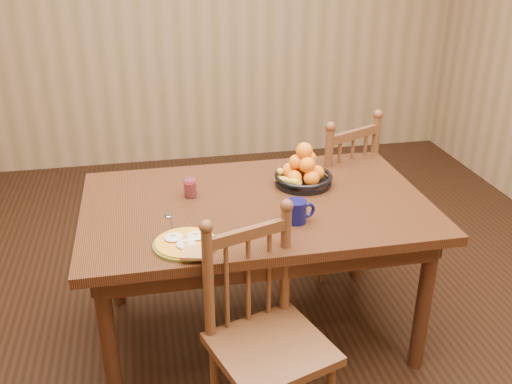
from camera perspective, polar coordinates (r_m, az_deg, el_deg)
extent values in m
cube|color=black|center=(3.07, 0.00, -13.72)|extent=(4.50, 5.00, 0.01)
cube|color=brown|center=(4.90, -6.14, 18.33)|extent=(4.50, 0.01, 2.70)
cube|color=black|center=(2.67, 0.00, -1.41)|extent=(1.60, 1.00, 0.04)
cube|color=black|center=(3.07, -1.56, 0.82)|extent=(1.40, 0.04, 0.10)
cube|color=black|center=(2.35, 2.05, -7.49)|extent=(1.40, 0.04, 0.10)
cube|color=black|center=(2.92, 14.00, -1.38)|extent=(0.04, 0.84, 0.10)
cube|color=black|center=(2.67, -15.35, -4.12)|extent=(0.04, 0.84, 0.10)
cylinder|color=black|center=(2.51, -14.48, -14.58)|extent=(0.07, 0.07, 0.70)
cylinder|color=black|center=(2.76, 16.41, -10.71)|extent=(0.07, 0.07, 0.70)
cylinder|color=black|center=(3.17, -14.05, -5.39)|extent=(0.07, 0.07, 0.70)
cylinder|color=black|center=(3.37, 10.39, -3.05)|extent=(0.07, 0.07, 0.70)
cube|color=#462915|center=(3.44, 7.00, -0.34)|extent=(0.58, 0.57, 0.04)
cylinder|color=#462915|center=(3.77, 7.07, -1.97)|extent=(0.04, 0.04, 0.43)
cylinder|color=#462915|center=(3.56, 2.81, -3.55)|extent=(0.04, 0.04, 0.43)
cylinder|color=#462915|center=(3.56, 10.79, -3.95)|extent=(0.04, 0.04, 0.43)
cylinder|color=#462915|center=(3.34, 6.50, -5.79)|extent=(0.04, 0.04, 0.43)
cylinder|color=#462915|center=(3.34, 11.71, 3.35)|extent=(0.04, 0.04, 0.52)
cylinder|color=#462915|center=(3.10, 7.19, 1.93)|extent=(0.04, 0.04, 0.52)
cylinder|color=#462915|center=(3.24, 9.47, 1.85)|extent=(0.02, 0.02, 0.40)
cube|color=#462915|center=(3.15, 9.77, 5.69)|extent=(0.34, 0.18, 0.05)
cube|color=#462915|center=(2.29, 1.54, -15.42)|extent=(0.53, 0.51, 0.04)
cylinder|color=#462915|center=(2.49, -4.17, -18.48)|extent=(0.03, 0.03, 0.41)
cylinder|color=#462915|center=(2.61, 2.95, -15.92)|extent=(0.03, 0.03, 0.41)
cylinder|color=#462915|center=(2.20, -4.78, -9.18)|extent=(0.04, 0.04, 0.50)
cylinder|color=#462915|center=(2.34, 2.95, -6.85)|extent=(0.04, 0.04, 0.50)
cylinder|color=#462915|center=(2.29, -0.78, -9.00)|extent=(0.02, 0.02, 0.38)
cube|color=#462915|center=(2.18, -0.81, -4.19)|extent=(0.34, 0.13, 0.05)
cylinder|color=#59601E|center=(2.32, -7.05, -5.19)|extent=(0.26, 0.26, 0.01)
cylinder|color=orange|center=(2.32, -7.06, -5.04)|extent=(0.24, 0.24, 0.01)
ellipsoid|color=silver|center=(2.34, -8.25, -4.48)|extent=(0.08, 0.08, 0.01)
cube|color=#F2E08C|center=(2.34, -8.27, -4.25)|extent=(0.02, 0.02, 0.01)
ellipsoid|color=silver|center=(2.34, -6.04, -4.35)|extent=(0.08, 0.08, 0.01)
cube|color=#F2E08C|center=(2.34, -6.05, -4.11)|extent=(0.02, 0.02, 0.01)
ellipsoid|color=silver|center=(2.29, -7.01, -5.17)|extent=(0.08, 0.08, 0.01)
cube|color=#F2E08C|center=(2.28, -7.02, -4.94)|extent=(0.02, 0.02, 0.01)
cube|color=brown|center=(2.22, -6.06, -6.04)|extent=(0.13, 0.12, 0.01)
cube|color=silver|center=(2.37, -7.73, -4.62)|extent=(0.02, 0.15, 0.00)
cube|color=silver|center=(2.44, -7.61, -3.63)|extent=(0.03, 0.05, 0.00)
cube|color=silver|center=(2.49, -8.33, -3.07)|extent=(0.01, 0.12, 0.00)
ellipsoid|color=silver|center=(2.56, -8.78, -2.30)|extent=(0.03, 0.04, 0.01)
cylinder|color=#0A0B38|center=(2.47, 4.05, -1.96)|extent=(0.09, 0.09, 0.10)
torus|color=#0A0B38|center=(2.48, 5.21, -1.85)|extent=(0.07, 0.04, 0.07)
cylinder|color=black|center=(2.45, 4.08, -1.00)|extent=(0.08, 0.08, 0.00)
cylinder|color=silver|center=(2.71, -6.60, 0.42)|extent=(0.06, 0.06, 0.09)
cylinder|color=maroon|center=(2.71, -6.59, 0.28)|extent=(0.05, 0.05, 0.07)
cylinder|color=black|center=(2.84, 4.73, 0.96)|extent=(0.28, 0.28, 0.02)
torus|color=black|center=(2.83, 4.75, 1.61)|extent=(0.29, 0.29, 0.02)
cylinder|color=black|center=(2.85, 4.72, 0.82)|extent=(0.10, 0.10, 0.01)
sphere|color=orange|center=(2.84, 6.12, 1.94)|extent=(0.07, 0.07, 0.07)
sphere|color=orange|center=(2.89, 4.82, 2.42)|extent=(0.08, 0.08, 0.08)
sphere|color=orange|center=(2.85, 3.43, 2.14)|extent=(0.08, 0.08, 0.08)
sphere|color=orange|center=(2.78, 3.86, 1.41)|extent=(0.07, 0.07, 0.07)
sphere|color=orange|center=(2.77, 5.57, 1.37)|extent=(0.08, 0.08, 0.08)
sphere|color=orange|center=(2.84, 5.22, 3.34)|extent=(0.08, 0.08, 0.08)
sphere|color=orange|center=(2.80, 4.06, 3.02)|extent=(0.07, 0.07, 0.07)
sphere|color=orange|center=(2.77, 5.13, 2.74)|extent=(0.08, 0.08, 0.08)
sphere|color=orange|center=(2.78, 4.85, 4.14)|extent=(0.08, 0.08, 0.08)
cylinder|color=yellow|center=(2.77, 3.19, 1.14)|extent=(0.10, 0.17, 0.07)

